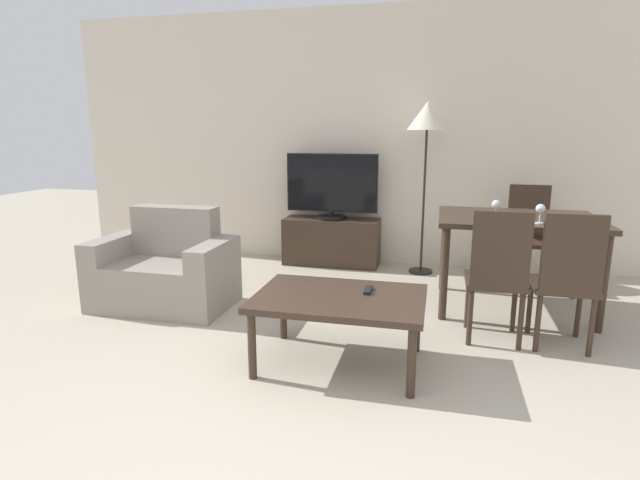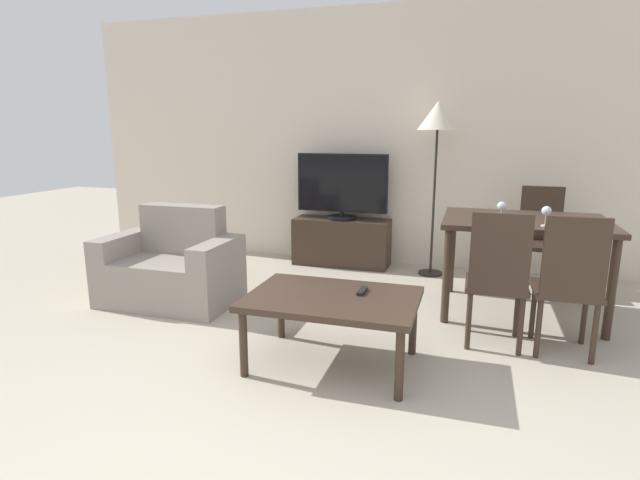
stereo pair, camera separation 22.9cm
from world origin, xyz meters
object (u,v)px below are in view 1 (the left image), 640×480
(remote_primary, at_px, (368,290))
(wine_glass_left, at_px, (540,210))
(dining_chair_near, at_px, (497,272))
(dining_chair_near_right, at_px, (567,276))
(coffee_table, at_px, (340,303))
(dining_table, at_px, (517,228))
(armchair, at_px, (166,271))
(tv, at_px, (332,187))
(floor_lamp, at_px, (427,123))
(dining_chair_far, at_px, (528,231))
(wine_glass_center, at_px, (496,206))
(tv_stand, at_px, (332,242))

(remote_primary, distance_m, wine_glass_left, 1.52)
(dining_chair_near, height_order, dining_chair_near_right, same)
(coffee_table, distance_m, dining_table, 1.80)
(armchair, distance_m, tv, 2.00)
(dining_chair_near, xyz_separation_m, floor_lamp, (-0.56, 1.67, 1.00))
(dining_chair_far, height_order, dining_chair_near_right, same)
(armchair, xyz_separation_m, dining_table, (2.81, 0.59, 0.39))
(tv, height_order, floor_lamp, floor_lamp)
(tv, xyz_separation_m, remote_primary, (0.71, -2.22, -0.39))
(coffee_table, distance_m, wine_glass_center, 1.62)
(armchair, xyz_separation_m, remote_primary, (1.79, -0.63, 0.17))
(coffee_table, relative_size, floor_lamp, 0.60)
(wine_glass_center, bearing_deg, dining_chair_near, -92.37)
(tv, height_order, dining_chair_near_right, tv)
(tv_stand, bearing_deg, dining_table, -30.01)
(tv, distance_m, wine_glass_center, 1.92)
(tv_stand, relative_size, dining_table, 0.84)
(floor_lamp, bearing_deg, remote_primary, -96.85)
(dining_chair_far, bearing_deg, remote_primary, -122.10)
(dining_chair_near, distance_m, dining_chair_far, 1.59)
(coffee_table, xyz_separation_m, dining_chair_near_right, (1.40, 0.56, 0.10))
(coffee_table, height_order, remote_primary, remote_primary)
(wine_glass_center, bearing_deg, tv, 143.69)
(dining_chair_far, bearing_deg, coffee_table, -123.79)
(wine_glass_center, bearing_deg, dining_chair_far, 65.86)
(dining_chair_near, relative_size, dining_chair_near_right, 1.00)
(wine_glass_center, bearing_deg, armchair, -170.24)
(tv, relative_size, dining_table, 0.80)
(dining_chair_near_right, bearing_deg, wine_glass_left, 102.87)
(armchair, distance_m, wine_glass_left, 2.99)
(dining_table, xyz_separation_m, dining_chair_near_right, (0.22, -0.76, -0.16))
(tv_stand, distance_m, coffee_table, 2.40)
(coffee_table, height_order, dining_chair_near, dining_chair_near)
(armchair, bearing_deg, dining_table, 11.81)
(tv_stand, distance_m, floor_lamp, 1.59)
(dining_chair_near_right, xyz_separation_m, remote_primary, (-1.24, -0.45, -0.05))
(wine_glass_left, bearing_deg, floor_lamp, 126.41)
(dining_chair_far, height_order, wine_glass_center, dining_chair_far)
(wine_glass_left, distance_m, wine_glass_center, 0.33)
(tv_stand, relative_size, floor_lamp, 0.60)
(wine_glass_center, bearing_deg, wine_glass_left, -27.05)
(coffee_table, height_order, dining_chair_far, dining_chair_far)
(tv_stand, relative_size, coffee_table, 1.00)
(dining_chair_near_right, distance_m, wine_glass_left, 0.61)
(coffee_table, bearing_deg, wine_glass_left, 38.87)
(floor_lamp, xyz_separation_m, wine_glass_left, (0.88, -1.19, -0.64))
(coffee_table, xyz_separation_m, dining_chair_far, (1.40, 2.09, 0.10))
(dining_chair_near_right, bearing_deg, floor_lamp, 120.62)
(armchair, bearing_deg, tv_stand, 56.03)
(tv_stand, height_order, floor_lamp, floor_lamp)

